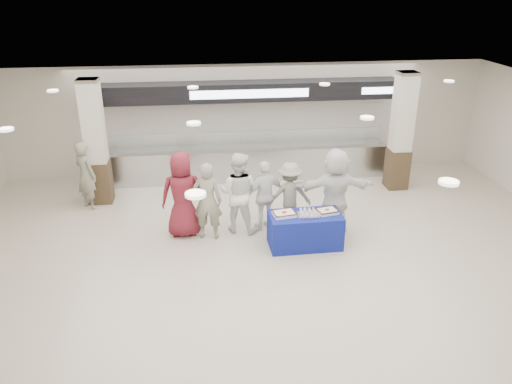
{
  "coord_description": "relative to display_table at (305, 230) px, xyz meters",
  "views": [
    {
      "loc": [
        -1.45,
        -8.18,
        5.41
      ],
      "look_at": [
        -0.25,
        1.6,
        1.17
      ],
      "focal_mm": 35.0,
      "sensor_mm": 36.0,
      "label": 1
    }
  ],
  "objects": [
    {
      "name": "column_left",
      "position": [
        -4.77,
        2.98,
        1.15
      ],
      "size": [
        0.55,
        0.55,
        3.2
      ],
      "color": "#362718",
      "rests_on": "ground"
    },
    {
      "name": "sheet_cake_left",
      "position": [
        -0.46,
        0.01,
        0.42
      ],
      "size": [
        0.51,
        0.43,
        0.1
      ],
      "color": "white",
      "rests_on": "display_table"
    },
    {
      "name": "soldier_b",
      "position": [
        -0.16,
        1.0,
        0.41
      ],
      "size": [
        1.05,
        0.64,
        1.57
      ],
      "primitive_type": "imported",
      "rotation": [
        0.0,
        0.0,
        3.08
      ],
      "color": "gray",
      "rests_on": "ground"
    },
    {
      "name": "soldier_bg",
      "position": [
        -5.03,
        2.63,
        0.5
      ],
      "size": [
        0.75,
        0.73,
        1.74
      ],
      "primitive_type": "imported",
      "rotation": [
        0.0,
        0.0,
        2.42
      ],
      "color": "gray",
      "rests_on": "ground"
    },
    {
      "name": "cupcake_tray",
      "position": [
        0.05,
        -0.02,
        0.41
      ],
      "size": [
        0.48,
        0.37,
        0.07
      ],
      "color": "silver",
      "rests_on": "display_table"
    },
    {
      "name": "sheet_cake_right",
      "position": [
        0.48,
        0.04,
        0.42
      ],
      "size": [
        0.49,
        0.41,
        0.09
      ],
      "color": "white",
      "rests_on": "display_table"
    },
    {
      "name": "ground",
      "position": [
        -0.77,
        -1.22,
        -0.38
      ],
      "size": [
        14.0,
        14.0,
        0.0
      ],
      "primitive_type": "plane",
      "color": "beige",
      "rests_on": "ground"
    },
    {
      "name": "chef_short",
      "position": [
        -0.75,
        0.92,
        0.46
      ],
      "size": [
        1.05,
        0.71,
        1.66
      ],
      "primitive_type": "imported",
      "rotation": [
        0.0,
        0.0,
        3.49
      ],
      "color": "white",
      "rests_on": "ground"
    },
    {
      "name": "display_table",
      "position": [
        0.0,
        0.0,
        0.0
      ],
      "size": [
        1.57,
        0.81,
        0.75
      ],
      "primitive_type": "cube",
      "rotation": [
        0.0,
        0.0,
        0.02
      ],
      "color": "navy",
      "rests_on": "ground"
    },
    {
      "name": "chef_tall",
      "position": [
        -1.36,
        0.91,
        0.57
      ],
      "size": [
        1.11,
        1.0,
        1.89
      ],
      "primitive_type": "imported",
      "rotation": [
        0.0,
        0.0,
        2.78
      ],
      "color": "white",
      "rests_on": "ground"
    },
    {
      "name": "serving_line",
      "position": [
        -0.77,
        4.17,
        0.78
      ],
      "size": [
        8.7,
        0.85,
        2.8
      ],
      "color": "#B6B9BE",
      "rests_on": "ground"
    },
    {
      "name": "civilian_white",
      "position": [
        0.8,
        0.64,
        0.62
      ],
      "size": [
        1.87,
        0.66,
        1.99
      ],
      "primitive_type": "imported",
      "rotation": [
        0.0,
        0.0,
        3.1
      ],
      "color": "white",
      "rests_on": "ground"
    },
    {
      "name": "column_right",
      "position": [
        3.23,
        2.98,
        1.15
      ],
      "size": [
        0.55,
        0.55,
        3.2
      ],
      "color": "#362718",
      "rests_on": "ground"
    },
    {
      "name": "civilian_maroon",
      "position": [
        -2.61,
        0.86,
        0.61
      ],
      "size": [
        0.97,
        0.63,
        1.97
      ],
      "primitive_type": "imported",
      "rotation": [
        0.0,
        0.0,
        3.14
      ],
      "color": "maroon",
      "rests_on": "ground"
    },
    {
      "name": "soldier_a",
      "position": [
        -2.07,
        0.64,
        0.52
      ],
      "size": [
        0.72,
        0.54,
        1.79
      ],
      "primitive_type": "imported",
      "rotation": [
        0.0,
        0.0,
        2.95
      ],
      "color": "gray",
      "rests_on": "ground"
    }
  ]
}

